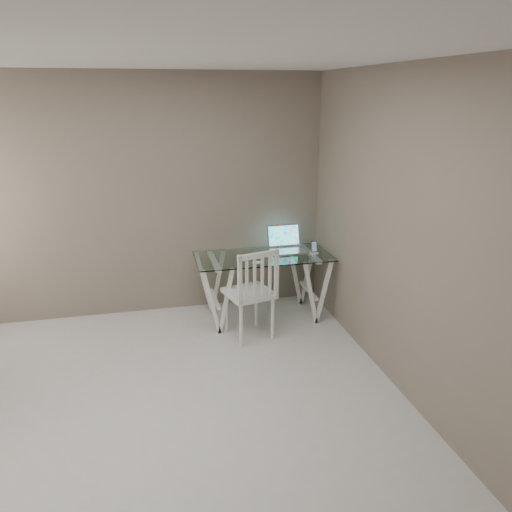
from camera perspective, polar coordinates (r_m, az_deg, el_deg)
The scene contains 7 objects.
room at distance 3.45m, azimuth -12.70°, elevation 5.15°, with size 4.50×4.52×2.71m.
desk at distance 5.65m, azimuth 0.78°, elevation -3.46°, with size 1.50×0.70×0.75m.
chair at distance 5.11m, azimuth -0.40°, elevation -3.93°, with size 0.55×0.55×0.99m.
laptop at distance 5.73m, azimuth 3.45°, elevation 1.33°, with size 0.40×0.36×0.27m.
keyboard at distance 5.44m, azimuth -0.73°, elevation -0.24°, with size 0.28×0.12×0.01m, color silver.
mouse at distance 5.25m, azimuth 0.09°, elevation -0.76°, with size 0.10×0.06×0.03m, color white.
phone_dock at distance 5.63m, azimuth 6.65°, elevation 0.67°, with size 0.08×0.08×0.14m.
Camera 1 is at (-0.08, -3.35, 2.47)m, focal length 35.00 mm.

